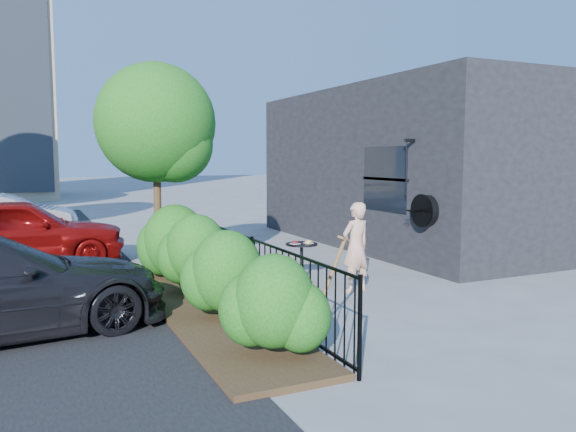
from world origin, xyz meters
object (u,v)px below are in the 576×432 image
cafe_table (302,256)px  woman (356,247)px  car_red (17,232)px  car_silver (4,216)px  patio_tree (160,130)px  shovel (325,296)px

cafe_table → woman: 1.12m
car_red → car_silver: 4.65m
patio_tree → car_silver: patio_tree is taller
patio_tree → shovel: (0.98, -4.57, -2.17)m
cafe_table → car_red: (-4.68, 3.87, 0.22)m
woman → car_silver: (-5.62, 9.45, -0.13)m
cafe_table → car_red: 6.08m
shovel → car_silver: 12.20m
cafe_table → car_silver: 9.90m
woman → shovel: bearing=39.9°
shovel → patio_tree: bearing=102.1°
car_silver → woman: bearing=-142.4°
patio_tree → cafe_table: bearing=-34.9°
woman → car_silver: woman is taller
woman → car_silver: 11.00m
cafe_table → patio_tree: bearing=145.1°
shovel → cafe_table: bearing=68.7°
patio_tree → car_red: size_ratio=0.92×
patio_tree → car_red: patio_tree is taller
woman → car_silver: size_ratio=0.40×
woman → car_red: (-5.23, 4.81, -0.03)m
cafe_table → shovel: shovel is taller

